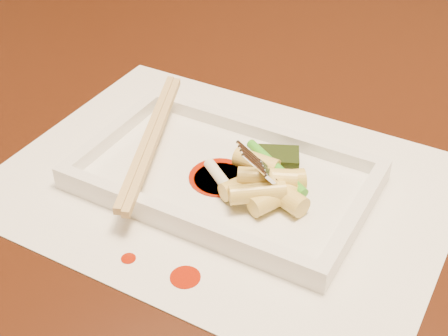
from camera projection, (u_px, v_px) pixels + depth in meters
The scene contains 24 objects.
table at pixel (257, 194), 0.72m from camera, with size 1.40×0.90×0.75m.
placemat at pixel (224, 184), 0.57m from camera, with size 0.40×0.30×0.00m, color white.
sauce_splatter_a at pixel (185, 277), 0.48m from camera, with size 0.02×0.02×0.00m, color #9D1904.
sauce_splatter_b at pixel (128, 258), 0.49m from camera, with size 0.01×0.01×0.00m, color #9D1904.
plate_base at pixel (224, 180), 0.57m from camera, with size 0.26×0.16×0.01m, color white.
plate_rim_far at pixel (261, 130), 0.61m from camera, with size 0.26×0.01×0.01m, color white.
plate_rim_near at pixel (180, 219), 0.51m from camera, with size 0.26×0.01×0.01m, color white.
plate_rim_left at pixel (113, 133), 0.61m from camera, with size 0.01×0.14×0.01m, color white.
plate_rim_right at pixel (355, 215), 0.51m from camera, with size 0.01×0.14×0.01m, color white.
veg_piece at pixel (278, 158), 0.57m from camera, with size 0.04×0.03×0.01m, color black.
scallion_white at pixel (218, 175), 0.55m from camera, with size 0.01×0.01×0.04m, color #EAEACC.
scallion_green at pixel (276, 167), 0.55m from camera, with size 0.01×0.01×0.09m, color #2B9818.
chopstick_a at pixel (148, 136), 0.59m from camera, with size 0.01×0.22×0.01m, color tan.
chopstick_b at pixel (155, 138), 0.58m from camera, with size 0.01×0.22×0.01m, color tan.
fork at pixel (310, 119), 0.51m from camera, with size 0.09×0.10×0.14m, color silver, non-canonical shape.
sauce_blob_0 at pixel (220, 177), 0.56m from camera, with size 0.06×0.06×0.00m, color #9D1904.
sauce_blob_1 at pixel (220, 179), 0.56m from camera, with size 0.05×0.05×0.00m, color #9D1904.
rice_cake_0 at pixel (274, 198), 0.52m from camera, with size 0.02×0.02×0.04m, color #EDDD6F.
rice_cake_1 at pixel (256, 163), 0.56m from camera, with size 0.02×0.02×0.04m, color #EDDD6F.
rice_cake_2 at pixel (257, 193), 0.52m from camera, with size 0.02×0.02×0.05m, color #EDDD6F.
rice_cake_3 at pixel (279, 181), 0.54m from camera, with size 0.02×0.02×0.05m, color #EDDD6F.
rice_cake_4 at pixel (245, 184), 0.54m from camera, with size 0.02×0.02×0.04m, color #EDDD6F.
rice_cake_5 at pixel (267, 179), 0.54m from camera, with size 0.02×0.02×0.05m, color #EDDD6F.
rice_cake_6 at pixel (283, 195), 0.53m from camera, with size 0.02×0.02×0.05m, color #EDDD6F.
Camera 1 is at (0.24, -0.50, 1.11)m, focal length 50.00 mm.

